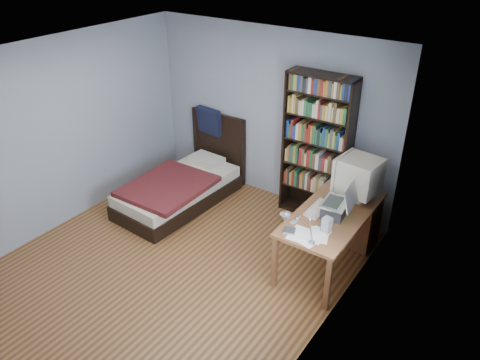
{
  "coord_description": "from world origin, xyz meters",
  "views": [
    {
      "loc": [
        3.21,
        -3.31,
        3.68
      ],
      "look_at": [
        0.36,
        0.81,
        0.9
      ],
      "focal_mm": 35.0,
      "sensor_mm": 36.0,
      "label": 1
    }
  ],
  "objects": [
    {
      "name": "speaker",
      "position": [
        1.61,
        0.65,
        0.82
      ],
      "size": [
        0.1,
        0.1,
        0.18
      ],
      "primitive_type": "cube",
      "rotation": [
        0.0,
        0.0,
        -0.18
      ],
      "color": "gray",
      "rests_on": "desk"
    },
    {
      "name": "crt_monitor",
      "position": [
        1.59,
        1.51,
        1.03
      ],
      "size": [
        0.51,
        0.47,
        0.53
      ],
      "color": "beige",
      "rests_on": "desk"
    },
    {
      "name": "desk",
      "position": [
        1.51,
        1.49,
        0.42
      ],
      "size": [
        0.75,
        1.58,
        0.73
      ],
      "color": "brown",
      "rests_on": "floor"
    },
    {
      "name": "bed",
      "position": [
        -0.91,
        1.14,
        0.26
      ],
      "size": [
        1.05,
        2.04,
        1.16
      ],
      "color": "black",
      "rests_on": "floor"
    },
    {
      "name": "laptop",
      "position": [
        1.56,
        0.98,
        0.85
      ],
      "size": [
        0.39,
        0.39,
        0.44
      ],
      "color": "#2D2D30",
      "rests_on": "desk"
    },
    {
      "name": "soda_can",
      "position": [
        1.39,
        1.23,
        0.79
      ],
      "size": [
        0.07,
        0.07,
        0.13
      ],
      "primitive_type": "cylinder",
      "color": "#073611",
      "rests_on": "desk"
    },
    {
      "name": "bookshelf",
      "position": [
        0.83,
        1.94,
        1.02
      ],
      "size": [
        0.92,
        0.3,
        2.04
      ],
      "color": "black",
      "rests_on": "floor"
    },
    {
      "name": "keyboard",
      "position": [
        1.34,
        0.99,
        0.74
      ],
      "size": [
        0.17,
        0.43,
        0.04
      ],
      "primitive_type": "cube",
      "rotation": [
        0.0,
        0.07,
        -0.0
      ],
      "color": "#BCAF9D",
      "rests_on": "desk"
    },
    {
      "name": "room",
      "position": [
        0.03,
        -0.0,
        1.25
      ],
      "size": [
        4.2,
        4.24,
        2.5
      ],
      "color": "brown",
      "rests_on": "ground"
    },
    {
      "name": "external_drive",
      "position": [
        1.28,
        0.42,
        0.74
      ],
      "size": [
        0.15,
        0.15,
        0.03
      ],
      "primitive_type": "cube",
      "rotation": [
        0.0,
        0.0,
        0.31
      ],
      "color": "gray",
      "rests_on": "desk"
    },
    {
      "name": "desk_lamp",
      "position": [
        1.48,
        0.03,
        1.17
      ],
      "size": [
        0.21,
        0.46,
        0.55
      ],
      "color": "#99999E",
      "rests_on": "desk"
    },
    {
      "name": "phone_silver",
      "position": [
        1.24,
        0.7,
        0.74
      ],
      "size": [
        0.05,
        0.09,
        0.02
      ],
      "primitive_type": "cube",
      "rotation": [
        0.0,
        0.0,
        0.07
      ],
      "color": "silver",
      "rests_on": "desk"
    },
    {
      "name": "mouse",
      "position": [
        1.49,
        1.38,
        0.75
      ],
      "size": [
        0.06,
        0.1,
        0.03
      ],
      "primitive_type": "ellipsoid",
      "color": "silver",
      "rests_on": "desk"
    },
    {
      "name": "phone_grey",
      "position": [
        1.23,
        0.59,
        0.74
      ],
      "size": [
        0.06,
        0.1,
        0.02
      ],
      "primitive_type": "cube",
      "rotation": [
        0.0,
        0.0,
        -0.18
      ],
      "color": "gray",
      "rests_on": "desk"
    }
  ]
}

